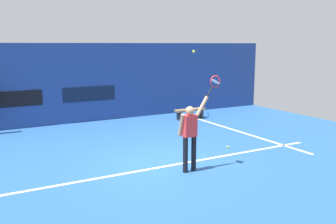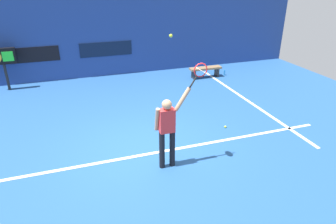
{
  "view_description": "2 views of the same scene",
  "coord_description": "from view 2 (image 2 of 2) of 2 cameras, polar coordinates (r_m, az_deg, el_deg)",
  "views": [
    {
      "loc": [
        -4.65,
        -8.72,
        3.21
      ],
      "look_at": [
        -0.04,
        -0.42,
        1.49
      ],
      "focal_mm": 40.13,
      "sensor_mm": 36.0,
      "label": 1
    },
    {
      "loc": [
        -1.6,
        -6.59,
        4.15
      ],
      "look_at": [
        0.34,
        -0.87,
        1.35
      ],
      "focal_mm": 32.3,
      "sensor_mm": 36.0,
      "label": 2
    }
  ],
  "objects": [
    {
      "name": "tennis_player",
      "position": [
        6.72,
        -0.14,
        -3.04
      ],
      "size": [
        0.8,
        0.31,
        1.92
      ],
      "color": "black",
      "rests_on": "ground_plane"
    },
    {
      "name": "spare_ball",
      "position": [
        9.03,
        10.77,
        -2.75
      ],
      "size": [
        0.07,
        0.07,
        0.07
      ],
      "primitive_type": "sphere",
      "color": "#CCE033",
      "rests_on": "ground_plane"
    },
    {
      "name": "water_bottle",
      "position": [
        13.69,
        10.6,
        7.32
      ],
      "size": [
        0.07,
        0.07,
        0.24
      ],
      "primitive_type": "cylinder",
      "color": "#338CD8",
      "rests_on": "ground_plane"
    },
    {
      "name": "scoreboard_clock",
      "position": [
        13.0,
        -28.8,
        8.91
      ],
      "size": [
        0.96,
        0.2,
        1.61
      ],
      "color": "black",
      "rests_on": "ground_plane"
    },
    {
      "name": "ground_plane",
      "position": [
        7.95,
        -4.33,
        -6.71
      ],
      "size": [
        18.0,
        18.0,
        0.0
      ],
      "primitive_type": "plane",
      "color": "#23518C"
    },
    {
      "name": "tennis_ball",
      "position": [
        6.04,
        0.54,
        14.21
      ],
      "size": [
        0.07,
        0.07,
        0.07
      ],
      "primitive_type": "sphere",
      "color": "#CCE033"
    },
    {
      "name": "court_baseline",
      "position": [
        7.67,
        -3.69,
        -7.92
      ],
      "size": [
        10.0,
        0.1,
        0.01
      ],
      "primitive_type": "cube",
      "color": "white",
      "rests_on": "ground_plane"
    },
    {
      "name": "tennis_racket",
      "position": [
        6.49,
        6.01,
        7.62
      ],
      "size": [
        0.47,
        0.27,
        0.6
      ],
      "color": "black"
    },
    {
      "name": "back_wall",
      "position": [
        13.43,
        -11.84,
        13.54
      ],
      "size": [
        18.0,
        0.2,
        3.26
      ],
      "primitive_type": "cube",
      "color": "navy",
      "rests_on": "ground_plane"
    },
    {
      "name": "sponsor_banner_portside",
      "position": [
        13.39,
        -24.56,
        9.76
      ],
      "size": [
        2.2,
        0.03,
        0.6
      ],
      "primitive_type": "cube",
      "color": "black"
    },
    {
      "name": "court_bench",
      "position": [
        13.21,
        7.08,
        7.91
      ],
      "size": [
        1.4,
        0.36,
        0.45
      ],
      "color": "olive",
      "rests_on": "ground_plane"
    },
    {
      "name": "sponsor_banner_center",
      "position": [
        13.41,
        -11.6,
        11.55
      ],
      "size": [
        2.2,
        0.03,
        0.6
      ],
      "primitive_type": "cube",
      "color": "#0C1933"
    },
    {
      "name": "court_sideline",
      "position": [
        11.19,
        14.49,
        2.3
      ],
      "size": [
        0.1,
        7.0,
        0.01
      ],
      "primitive_type": "cube",
      "color": "white",
      "rests_on": "ground_plane"
    }
  ]
}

